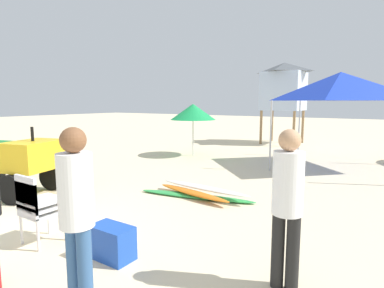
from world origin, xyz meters
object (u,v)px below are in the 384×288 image
(beach_umbrella_left, at_px, (193,112))
(stacked_plastic_chairs, at_px, (36,203))
(lifeguard_near_left, at_px, (287,199))
(lifeguard_tower, at_px, (284,86))
(lifeguard_near_center, at_px, (77,209))
(cooler_box, at_px, (112,242))
(popup_canopy, at_px, (340,86))
(utility_cart, at_px, (5,158))
(surfboard_pile, at_px, (198,192))

(beach_umbrella_left, bearing_deg, stacked_plastic_chairs, -73.27)
(lifeguard_near_left, bearing_deg, stacked_plastic_chairs, -165.06)
(lifeguard_near_left, relative_size, lifeguard_tower, 0.45)
(lifeguard_tower, bearing_deg, stacked_plastic_chairs, -87.47)
(lifeguard_near_center, xyz_separation_m, beach_umbrella_left, (-3.98, 8.04, 0.61))
(lifeguard_near_left, height_order, cooler_box, lifeguard_near_left)
(stacked_plastic_chairs, xyz_separation_m, popup_canopy, (2.62, 8.07, 1.87))
(popup_canopy, bearing_deg, lifeguard_near_left, -85.00)
(beach_umbrella_left, bearing_deg, utility_cart, -96.84)
(surfboard_pile, distance_m, lifeguard_near_center, 3.96)
(surfboard_pile, xyz_separation_m, cooler_box, (0.48, -2.81, 0.10))
(utility_cart, distance_m, lifeguard_near_center, 5.04)
(utility_cart, bearing_deg, popup_canopy, 51.27)
(beach_umbrella_left, xyz_separation_m, cooler_box, (3.43, -7.14, -1.43))
(stacked_plastic_chairs, bearing_deg, beach_umbrella_left, 106.73)
(lifeguard_near_left, distance_m, popup_canopy, 7.38)
(utility_cart, bearing_deg, stacked_plastic_chairs, -19.50)
(lifeguard_near_left, xyz_separation_m, lifeguard_near_center, (-1.51, -1.46, 0.03))
(stacked_plastic_chairs, relative_size, lifeguard_near_center, 0.57)
(stacked_plastic_chairs, bearing_deg, lifeguard_near_center, -18.87)
(lifeguard_near_left, xyz_separation_m, beach_umbrella_left, (-5.49, 6.58, 0.65))
(popup_canopy, height_order, cooler_box, popup_canopy)
(popup_canopy, bearing_deg, surfboard_pile, -111.01)
(lifeguard_near_center, bearing_deg, utility_cart, 160.73)
(surfboard_pile, bearing_deg, utility_cart, -151.12)
(popup_canopy, distance_m, cooler_box, 8.22)
(popup_canopy, bearing_deg, beach_umbrella_left, -172.62)
(surfboard_pile, bearing_deg, popup_canopy, 68.99)
(lifeguard_near_center, bearing_deg, cooler_box, 121.62)
(surfboard_pile, distance_m, cooler_box, 2.85)
(lifeguard_near_left, height_order, popup_canopy, popup_canopy)
(surfboard_pile, bearing_deg, lifeguard_near_left, -41.54)
(lifeguard_near_center, bearing_deg, beach_umbrella_left, 116.35)
(lifeguard_near_left, xyz_separation_m, lifeguard_tower, (-3.82, 11.95, 1.75))
(lifeguard_tower, distance_m, cooler_box, 12.89)
(utility_cart, xyz_separation_m, stacked_plastic_chairs, (3.00, -1.06, -0.18))
(surfboard_pile, xyz_separation_m, lifeguard_near_center, (1.03, -3.71, 0.93))
(surfboard_pile, xyz_separation_m, lifeguard_near_left, (2.54, -2.25, 0.89))
(stacked_plastic_chairs, distance_m, surfboard_pile, 3.23)
(lifeguard_near_left, distance_m, lifeguard_near_center, 2.10)
(popup_canopy, xyz_separation_m, cooler_box, (-1.43, -7.77, -2.26))
(stacked_plastic_chairs, height_order, cooler_box, stacked_plastic_chairs)
(beach_umbrella_left, bearing_deg, cooler_box, -64.36)
(utility_cart, bearing_deg, lifeguard_near_left, -1.79)
(lifeguard_near_left, relative_size, beach_umbrella_left, 0.89)
(beach_umbrella_left, bearing_deg, lifeguard_tower, 72.72)
(surfboard_pile, relative_size, lifeguard_tower, 0.66)
(popup_canopy, xyz_separation_m, lifeguard_tower, (-3.19, 4.75, 0.28))
(lifeguard_near_center, height_order, cooler_box, lifeguard_near_center)
(surfboard_pile, distance_m, popup_canopy, 5.82)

